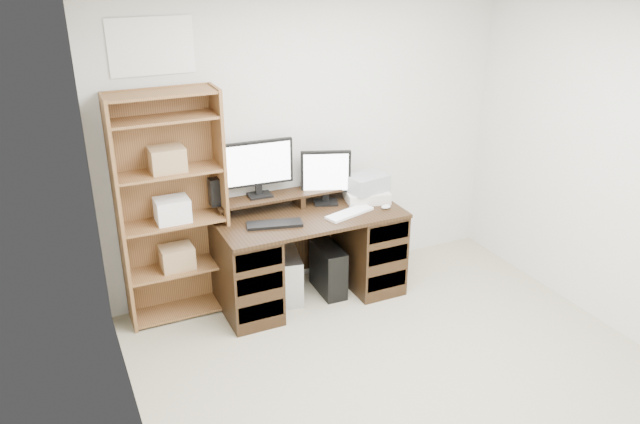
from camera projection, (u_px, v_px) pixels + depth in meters
room at (456, 232)px, 3.49m from camera, size 3.54×4.04×2.54m
desk at (309, 254)px, 5.13m from camera, size 1.50×0.70×0.75m
riser_shelf at (298, 195)px, 5.12m from camera, size 1.40×0.22×0.12m
monitor_wide at (258, 165)px, 4.94m from camera, size 0.58×0.16×0.46m
monitor_small at (326, 175)px, 5.12m from camera, size 0.40×0.21×0.45m
speaker at (215, 192)px, 4.80m from camera, size 0.09×0.09×0.22m
keyboard_black at (274, 224)px, 4.78m from camera, size 0.45×0.24×0.02m
keyboard_white at (350, 213)px, 4.98m from camera, size 0.44×0.25×0.02m
mouse at (386, 207)px, 5.08m from camera, size 0.09×0.07×0.03m
printer at (367, 196)px, 5.23m from camera, size 0.40×0.34×0.09m
basket at (367, 183)px, 5.19m from camera, size 0.36×0.28×0.14m
tower_silver at (289, 276)px, 5.18m from camera, size 0.26×0.43×0.40m
tower_black at (328, 269)px, 5.27m from camera, size 0.20×0.43×0.42m
bookshelf at (171, 206)px, 4.70m from camera, size 0.80×0.30×1.80m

